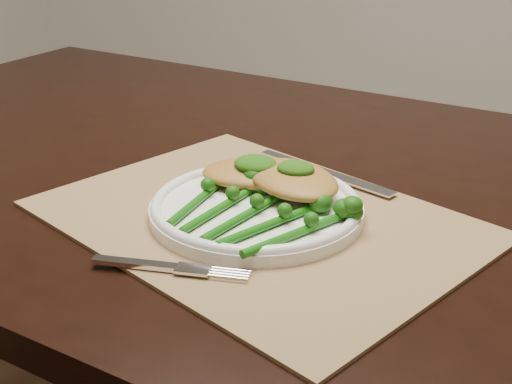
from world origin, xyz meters
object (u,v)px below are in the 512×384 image
at_px(placemat, 257,219).
at_px(chicken_fillet_left, 254,173).
at_px(dining_table, 252,381).
at_px(dinner_plate, 256,207).
at_px(broccolini_bundle, 245,215).

distance_m(placemat, chicken_fillet_left, 0.08).
bearing_deg(dining_table, chicken_fillet_left, -56.20).
bearing_deg(placemat, dinner_plate, 146.19).
bearing_deg(placemat, chicken_fillet_left, 137.87).
height_order(chicken_fillet_left, broccolini_bundle, chicken_fillet_left).
xyz_separation_m(dinner_plate, broccolini_bundle, (0.00, -0.04, 0.01)).
xyz_separation_m(dining_table, placemat, (0.08, -0.15, 0.38)).
xyz_separation_m(placemat, dinner_plate, (-0.00, 0.00, 0.01)).
bearing_deg(chicken_fillet_left, broccolini_bundle, -92.22).
bearing_deg(chicken_fillet_left, dining_table, 95.53).
bearing_deg(broccolini_bundle, chicken_fillet_left, 124.07).
distance_m(dinner_plate, chicken_fillet_left, 0.07).
height_order(dining_table, placemat, placemat).
height_order(dining_table, dinner_plate, dinner_plate).
xyz_separation_m(dining_table, chicken_fillet_left, (0.04, -0.09, 0.41)).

